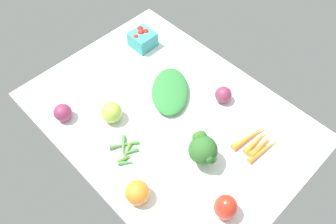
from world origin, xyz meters
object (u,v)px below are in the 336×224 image
object	(u,v)px
heirloom_tomato_orange	(137,192)
berry_basket	(142,39)
red_onion_center	(63,113)
okra_pile	(125,151)
heirloom_tomato_green	(111,112)
bell_pepper_red	(226,207)
broccoli_head	(203,149)
red_onion_near_basket	(223,95)
leafy_greens_clump	(170,91)
carrot_bunch	(258,142)

from	to	relation	value
heirloom_tomato_orange	berry_basket	distance (cm)	70.97
red_onion_center	okra_pile	xyz separation A→B (cm)	(27.24, 6.64, -2.56)
heirloom_tomato_green	okra_pile	distance (cm)	15.83
heirloom_tomato_orange	bell_pepper_red	bearing A→B (deg)	34.96
heirloom_tomato_orange	broccoli_head	xyz separation A→B (cm)	(5.22, 24.68, 3.47)
bell_pepper_red	berry_basket	size ratio (longest dim) A/B	1.00
berry_basket	red_onion_near_basket	xyz separation A→B (cm)	(44.83, 1.51, -0.59)
okra_pile	heirloom_tomato_green	bearing A→B (deg)	156.90
berry_basket	leafy_greens_clump	bearing A→B (deg)	-21.39
carrot_bunch	heirloom_tomato_orange	size ratio (longest dim) A/B	2.24
heirloom_tomato_green	leafy_greens_clump	size ratio (longest dim) A/B	0.34
berry_basket	okra_pile	world-z (taller)	berry_basket
red_onion_center	okra_pile	distance (cm)	28.15
heirloom_tomato_green	berry_basket	size ratio (longest dim) A/B	0.83
red_onion_near_basket	leafy_greens_clump	bearing A→B (deg)	-142.45
carrot_bunch	bell_pepper_red	distance (cm)	29.26
heirloom_tomato_green	leafy_greens_clump	world-z (taller)	heirloom_tomato_green
berry_basket	heirloom_tomato_green	bearing A→B (deg)	-58.15
leafy_greens_clump	bell_pepper_red	bearing A→B (deg)	-25.24
heirloom_tomato_orange	bell_pepper_red	world-z (taller)	bell_pepper_red
heirloom_tomato_green	leafy_greens_clump	bearing A→B (deg)	74.10
heirloom_tomato_green	heirloom_tomato_orange	world-z (taller)	same
heirloom_tomato_green	berry_basket	xyz separation A→B (cm)	(-21.64, 34.83, -0.17)
leafy_greens_clump	berry_basket	size ratio (longest dim) A/B	2.47
red_onion_center	leafy_greens_clump	size ratio (longest dim) A/B	0.28
heirloom_tomato_orange	broccoli_head	world-z (taller)	broccoli_head
heirloom_tomato_green	carrot_bunch	bearing A→B (deg)	33.73
red_onion_center	bell_pepper_red	bearing A→B (deg)	12.66
red_onion_center	red_onion_near_basket	distance (cm)	60.96
broccoli_head	red_onion_near_basket	size ratio (longest dim) A/B	1.90
okra_pile	heirloom_tomato_orange	bearing A→B (deg)	-26.27
okra_pile	carrot_bunch	bearing A→B (deg)	49.63
broccoli_head	berry_basket	distance (cm)	61.83
berry_basket	red_onion_center	bearing A→B (deg)	-79.68
carrot_bunch	bell_pepper_red	world-z (taller)	bell_pepper_red
okra_pile	red_onion_center	bearing A→B (deg)	-166.30
red_onion_center	berry_basket	size ratio (longest dim) A/B	0.70
leafy_greens_clump	okra_pile	size ratio (longest dim) A/B	1.98
heirloom_tomato_orange	berry_basket	bearing A→B (deg)	136.69
heirloom_tomato_green	okra_pile	size ratio (longest dim) A/B	0.67
red_onion_center	red_onion_near_basket	bearing A→B (deg)	53.61
carrot_bunch	okra_pile	distance (cm)	47.38
leafy_greens_clump	heirloom_tomato_orange	size ratio (longest dim) A/B	2.99
carrot_bunch	okra_pile	world-z (taller)	carrot_bunch
carrot_bunch	broccoli_head	world-z (taller)	broccoli_head
heirloom_tomato_green	heirloom_tomato_orange	bearing A→B (deg)	-24.78
broccoli_head	leafy_greens_clump	bearing A→B (deg)	155.65
heirloom_tomato_green	bell_pepper_red	distance (cm)	52.77
red_onion_near_basket	broccoli_head	bearing A→B (deg)	-64.75
red_onion_center	broccoli_head	bearing A→B (deg)	26.04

